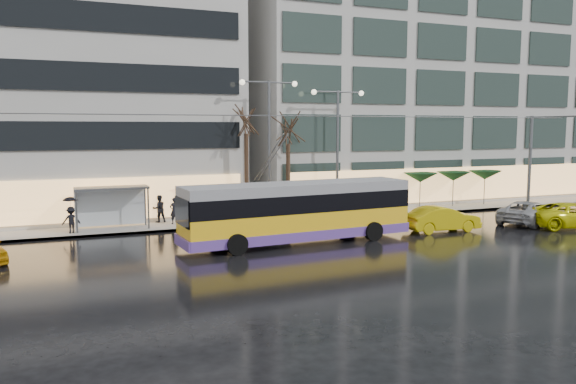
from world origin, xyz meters
TOP-DOWN VIEW (x-y plane):
  - ground at (0.00, 0.00)m, footprint 140.00×140.00m
  - sidewalk at (2.00, 14.00)m, footprint 80.00×10.00m
  - kerb at (2.00, 9.05)m, footprint 80.00×0.10m
  - building_right at (19.00, 19.00)m, footprint 32.00×14.00m
  - trolleybus at (0.91, 3.31)m, footprint 12.75×5.17m
  - catenary at (1.00, 7.94)m, footprint 42.24×5.12m
  - bus_shelter at (-8.38, 10.69)m, footprint 4.20×1.60m
  - street_lamp_near at (2.00, 10.80)m, footprint 3.96×0.36m
  - street_lamp_far at (7.00, 10.80)m, footprint 3.96×0.36m
  - tree_a at (0.50, 11.00)m, footprint 3.20×3.20m
  - tree_b at (3.50, 11.20)m, footprint 3.20×3.20m
  - parasol_a at (14.00, 11.00)m, footprint 2.50×2.50m
  - parasol_b at (17.00, 11.00)m, footprint 2.50×2.50m
  - parasol_c at (20.00, 11.00)m, footprint 2.50×2.50m
  - taxi_b at (10.13, 3.21)m, footprint 4.62×1.77m
  - taxi_c at (18.46, 1.18)m, footprint 6.10×4.15m
  - sedan_silver at (17.03, 3.56)m, footprint 5.77×4.53m
  - pedestrian_a at (-4.27, 10.91)m, footprint 1.21×1.22m
  - pedestrian_b at (-5.06, 11.87)m, footprint 0.91×0.75m
  - pedestrian_c at (-10.30, 9.96)m, footprint 1.05×0.92m

SIDE VIEW (x-z plane):
  - ground at x=0.00m, z-range 0.00..0.00m
  - sidewalk at x=2.00m, z-range 0.00..0.15m
  - kerb at x=2.00m, z-range 0.00..0.15m
  - sedan_silver at x=17.03m, z-range 0.00..1.46m
  - taxi_b at x=10.13m, z-range 0.00..1.50m
  - taxi_c at x=18.46m, z-range 0.00..1.55m
  - pedestrian_b at x=-5.06m, z-range 0.15..1.88m
  - pedestrian_c at x=-10.30m, z-range 0.22..2.33m
  - trolleybus at x=0.91m, z-range -1.34..4.50m
  - pedestrian_a at x=-4.27m, z-range 0.51..2.70m
  - bus_shelter at x=-8.38m, z-range 0.71..3.22m
  - parasol_a at x=14.00m, z-range 1.12..3.77m
  - parasol_b at x=17.00m, z-range 1.12..3.77m
  - parasol_c at x=20.00m, z-range 1.12..3.77m
  - catenary at x=1.00m, z-range 0.75..7.75m
  - street_lamp_far at x=7.00m, z-range 1.45..9.98m
  - street_lamp_near at x=2.00m, z-range 1.48..10.51m
  - tree_b at x=3.50m, z-range 2.55..10.25m
  - tree_a at x=0.50m, z-range 2.89..11.29m
  - building_right at x=19.00m, z-range 0.15..25.15m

